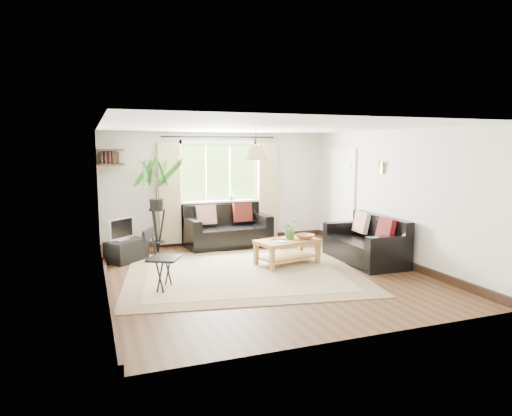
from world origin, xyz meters
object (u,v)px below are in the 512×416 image
object	(u,v)px
sofa_right	(365,240)
coffee_table	(287,252)
tv_stand	(127,251)
palm_stand	(157,206)
sofa_back	(228,227)
folding_chair	(164,260)

from	to	relation	value
sofa_right	coffee_table	bearing A→B (deg)	-100.13
tv_stand	palm_stand	bearing A→B (deg)	-1.22
sofa_back	palm_stand	size ratio (longest dim) A/B	0.93
tv_stand	palm_stand	world-z (taller)	palm_stand
coffee_table	sofa_back	bearing A→B (deg)	106.86
coffee_table	folding_chair	bearing A→B (deg)	-163.01
palm_stand	folding_chair	xyz separation A→B (m)	(-0.27, -2.47, -0.49)
palm_stand	coffee_table	bearing A→B (deg)	-41.15
tv_stand	folding_chair	xyz separation A→B (m)	(0.38, -1.93, 0.25)
tv_stand	palm_stand	size ratio (longest dim) A/B	0.40
sofa_back	folding_chair	distance (m)	3.07
sofa_right	folding_chair	distance (m)	3.73
folding_chair	tv_stand	bearing A→B (deg)	38.09
coffee_table	tv_stand	xyz separation A→B (m)	(-2.67, 1.22, -0.02)
palm_stand	folding_chair	size ratio (longest dim) A/B	2.08
coffee_table	palm_stand	bearing A→B (deg)	138.85
folding_chair	sofa_right	bearing A→B (deg)	-56.76
sofa_back	tv_stand	xyz separation A→B (m)	(-2.12, -0.60, -0.21)
sofa_right	palm_stand	distance (m)	4.05
coffee_table	tv_stand	size ratio (longest dim) A/B	1.48
tv_stand	sofa_back	bearing A→B (deg)	-25.61
sofa_back	tv_stand	size ratio (longest dim) A/B	2.36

